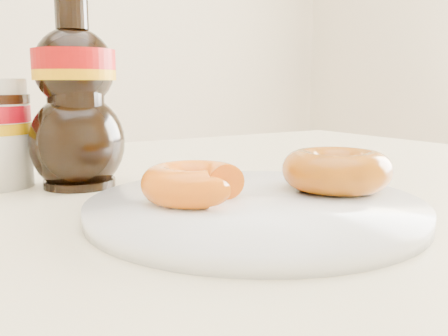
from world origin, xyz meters
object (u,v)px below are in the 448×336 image
dining_table (117,274)px  plate (255,207)px  donut_bitten (193,183)px  donut_whole (336,170)px  syrup_bottle (76,95)px

dining_table → plate: bearing=-61.0°
donut_bitten → donut_whole: bearing=7.3°
dining_table → donut_bitten: size_ratio=15.71×
dining_table → donut_whole: (0.17, -0.14, 0.12)m
plate → donut_bitten: donut_bitten is taller
dining_table → plate: size_ratio=4.83×
dining_table → donut_whole: size_ratio=13.57×
donut_whole → syrup_bottle: bearing=130.9°
donut_bitten → donut_whole: 0.14m
syrup_bottle → plate: bearing=-66.2°
plate → donut_whole: (0.09, -0.00, 0.02)m
dining_table → donut_whole: 0.25m
plate → syrup_bottle: (-0.09, 0.21, 0.09)m
donut_bitten → donut_whole: donut_whole is taller
dining_table → plate: 0.18m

